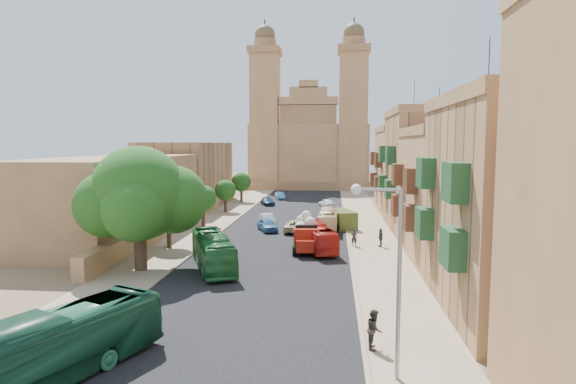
% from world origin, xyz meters
% --- Properties ---
extents(ground, '(260.00, 260.00, 0.00)m').
position_xyz_m(ground, '(0.00, 0.00, 0.00)').
color(ground, brown).
extents(road_surface, '(14.00, 140.00, 0.01)m').
position_xyz_m(road_surface, '(0.00, 30.00, 0.01)').
color(road_surface, black).
rests_on(road_surface, ground).
extents(sidewalk_east, '(5.00, 140.00, 0.01)m').
position_xyz_m(sidewalk_east, '(9.50, 30.00, 0.01)').
color(sidewalk_east, '#937B60').
rests_on(sidewalk_east, ground).
extents(sidewalk_west, '(5.00, 140.00, 0.01)m').
position_xyz_m(sidewalk_west, '(-9.50, 30.00, 0.01)').
color(sidewalk_west, '#937B60').
rests_on(sidewalk_west, ground).
extents(kerb_east, '(0.25, 140.00, 0.12)m').
position_xyz_m(kerb_east, '(7.00, 30.00, 0.06)').
color(kerb_east, '#937B60').
rests_on(kerb_east, ground).
extents(kerb_west, '(0.25, 140.00, 0.12)m').
position_xyz_m(kerb_west, '(-7.00, 30.00, 0.06)').
color(kerb_west, '#937B60').
rests_on(kerb_west, ground).
extents(townhouse_a, '(9.00, 14.00, 16.40)m').
position_xyz_m(townhouse_a, '(15.95, -3.00, 6.41)').
color(townhouse_a, '#A7774C').
rests_on(townhouse_a, ground).
extents(townhouse_b, '(9.00, 14.00, 14.90)m').
position_xyz_m(townhouse_b, '(15.95, 11.00, 5.66)').
color(townhouse_b, '#9D7047').
rests_on(townhouse_b, ground).
extents(townhouse_c, '(9.00, 14.00, 17.40)m').
position_xyz_m(townhouse_c, '(15.95, 25.00, 6.91)').
color(townhouse_c, '#A7774C').
rests_on(townhouse_c, ground).
extents(townhouse_d, '(9.00, 14.00, 15.90)m').
position_xyz_m(townhouse_d, '(15.95, 39.00, 6.16)').
color(townhouse_d, '#9D7047').
rests_on(townhouse_d, ground).
extents(west_wall, '(1.00, 40.00, 1.80)m').
position_xyz_m(west_wall, '(-12.50, 20.00, 0.90)').
color(west_wall, '#9D7047').
rests_on(west_wall, ground).
extents(west_building_low, '(10.00, 28.00, 8.40)m').
position_xyz_m(west_building_low, '(-18.00, 18.00, 4.20)').
color(west_building_low, olive).
rests_on(west_building_low, ground).
extents(west_building_mid, '(10.00, 22.00, 10.00)m').
position_xyz_m(west_building_mid, '(-18.00, 44.00, 5.00)').
color(west_building_mid, '#A7774C').
rests_on(west_building_mid, ground).
extents(church, '(28.00, 22.50, 36.30)m').
position_xyz_m(church, '(-0.00, 78.61, 9.52)').
color(church, '#9D7047').
rests_on(church, ground).
extents(ficus_tree, '(9.71, 8.93, 9.71)m').
position_xyz_m(ficus_tree, '(-9.41, 4.01, 5.74)').
color(ficus_tree, '#3C2A1E').
rests_on(ficus_tree, ground).
extents(street_tree_a, '(3.51, 3.51, 5.40)m').
position_xyz_m(street_tree_a, '(-10.00, 12.00, 3.61)').
color(street_tree_a, '#3C2A1E').
rests_on(street_tree_a, ground).
extents(street_tree_b, '(3.21, 3.21, 4.93)m').
position_xyz_m(street_tree_b, '(-10.00, 24.00, 3.30)').
color(street_tree_b, '#3C2A1E').
rests_on(street_tree_b, ground).
extents(street_tree_c, '(3.04, 3.04, 4.67)m').
position_xyz_m(street_tree_c, '(-10.00, 36.00, 3.12)').
color(street_tree_c, '#3C2A1E').
rests_on(street_tree_c, ground).
extents(street_tree_d, '(3.28, 3.28, 5.05)m').
position_xyz_m(street_tree_d, '(-10.00, 48.00, 3.38)').
color(street_tree_d, '#3C2A1E').
rests_on(street_tree_d, ground).
extents(streetlamp, '(2.11, 0.44, 8.22)m').
position_xyz_m(streetlamp, '(7.72, -12.00, 5.20)').
color(streetlamp, gray).
rests_on(streetlamp, ground).
extents(red_truck, '(2.76, 6.26, 3.58)m').
position_xyz_m(red_truck, '(3.02, 12.07, 1.57)').
color(red_truck, '#9E1A0C').
rests_on(red_truck, ground).
extents(olive_pickup, '(3.59, 5.42, 2.06)m').
position_xyz_m(olive_pickup, '(6.50, 24.45, 1.01)').
color(olive_pickup, '#425620').
rests_on(olive_pickup, ground).
extents(bus_green_south, '(6.62, 10.69, 2.95)m').
position_xyz_m(bus_green_south, '(-6.10, -13.78, 1.48)').
color(bus_green_south, '#184F35').
rests_on(bus_green_south, ground).
extents(bus_green_north, '(5.82, 9.93, 2.73)m').
position_xyz_m(bus_green_north, '(-4.00, 5.02, 1.36)').
color(bus_green_north, '#22672F').
rests_on(bus_green_north, ground).
extents(bus_red_east, '(4.13, 8.88, 2.41)m').
position_xyz_m(bus_red_east, '(4.00, 12.48, 1.20)').
color(bus_red_east, red).
rests_on(bus_red_east, ground).
extents(bus_cream_east, '(2.30, 8.65, 2.39)m').
position_xyz_m(bus_cream_east, '(4.92, 22.56, 1.20)').
color(bus_cream_east, beige).
rests_on(bus_cream_east, ground).
extents(car_blue_a, '(3.17, 4.52, 1.43)m').
position_xyz_m(car_blue_a, '(-1.92, 21.49, 0.71)').
color(car_blue_a, teal).
rests_on(car_blue_a, ground).
extents(car_white_a, '(2.62, 4.24, 1.32)m').
position_xyz_m(car_white_a, '(-2.51, 25.76, 0.66)').
color(car_white_a, silver).
rests_on(car_white_a, ground).
extents(car_cream, '(2.29, 4.89, 1.35)m').
position_xyz_m(car_cream, '(1.27, 21.28, 0.68)').
color(car_cream, tan).
rests_on(car_cream, ground).
extents(car_dkblue, '(3.03, 4.49, 1.21)m').
position_xyz_m(car_dkblue, '(-5.00, 44.19, 0.60)').
color(car_dkblue, '#142B4B').
rests_on(car_dkblue, ground).
extents(car_white_b, '(2.95, 4.13, 1.30)m').
position_xyz_m(car_white_b, '(4.45, 42.72, 0.65)').
color(car_white_b, white).
rests_on(car_white_b, ground).
extents(car_blue_b, '(2.31, 3.99, 1.24)m').
position_xyz_m(car_blue_b, '(-3.91, 52.40, 0.62)').
color(car_blue_b, '#3C7CB9').
rests_on(car_blue_b, ground).
extents(pedestrian_a, '(0.67, 0.51, 1.65)m').
position_xyz_m(pedestrian_a, '(7.50, 14.32, 0.82)').
color(pedestrian_a, '#2B252E').
rests_on(pedestrian_a, ground).
extents(pedestrian_b, '(0.82, 1.00, 1.92)m').
position_xyz_m(pedestrian_b, '(7.50, -9.01, 0.96)').
color(pedestrian_b, '#342D26').
rests_on(pedestrian_b, ground).
extents(pedestrian_c, '(0.65, 1.12, 1.79)m').
position_xyz_m(pedestrian_c, '(10.01, 14.26, 0.89)').
color(pedestrian_c, '#383739').
rests_on(pedestrian_c, ground).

